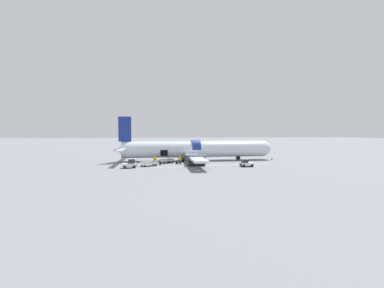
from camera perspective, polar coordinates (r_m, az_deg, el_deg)
name	(u,v)px	position (r m, az deg, el deg)	size (l,w,h in m)	color
ground_plane	(203,164)	(52.00, 2.76, -4.78)	(500.00, 500.00, 0.00)	slate
apron_marking_line	(207,166)	(48.96, 3.77, -5.25)	(29.24, 3.63, 0.01)	silver
airplane	(194,150)	(57.40, 0.39, -1.37)	(39.06, 33.96, 10.58)	silver
baggage_tug_lead	(246,163)	(48.74, 13.00, -4.61)	(2.64, 2.20, 1.47)	white
baggage_tug_mid	(130,164)	(47.18, -14.84, -4.80)	(2.90, 2.14, 1.66)	white
baggage_cart_loading	(167,161)	(53.07, -5.99, -4.10)	(3.83, 2.75, 1.02)	#999BA0
baggage_cart_queued	(149,164)	(49.00, -10.27, -4.73)	(4.29, 2.88, 1.00)	silver
ground_crew_loader_a	(180,159)	(52.55, -3.04, -3.70)	(0.58, 0.53, 1.73)	#2D2D33
ground_crew_loader_b	(154,159)	(52.83, -9.12, -3.73)	(0.58, 0.49, 1.68)	#2D2D33
ground_crew_driver	(181,160)	(51.44, -2.80, -3.84)	(0.40, 0.59, 1.72)	#2D2D33
ground_crew_supervisor	(156,160)	(51.28, -8.70, -3.94)	(0.53, 0.53, 1.65)	#1E2338
suitcase_on_tarmac_upright	(177,163)	(51.27, -3.71, -4.54)	(0.53, 0.41, 0.72)	black
suitcase_on_tarmac_spare	(160,164)	(50.55, -7.72, -4.73)	(0.40, 0.36, 0.61)	black
safety_cone_nose	(272,159)	(62.37, 18.76, -3.39)	(0.60, 0.60, 0.61)	black
safety_cone_engine_left	(199,171)	(40.34, 1.72, -6.56)	(0.44, 0.44, 0.65)	black
safety_cone_wingtip	(201,164)	(49.50, 2.32, -4.83)	(0.64, 0.64, 0.62)	black
safety_cone_tail	(120,161)	(55.97, -17.13, -4.05)	(0.58, 0.58, 0.64)	black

